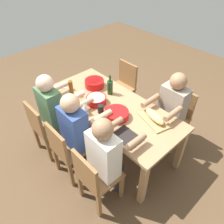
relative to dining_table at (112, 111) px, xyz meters
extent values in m
plane|color=brown|center=(0.00, 0.00, -0.65)|extent=(8.00, 8.00, 0.00)
cube|color=#A87F56|center=(0.00, 0.00, 0.07)|extent=(1.90, 0.84, 0.04)
cube|color=#A87F56|center=(-0.89, -0.36, -0.30)|extent=(0.07, 0.07, 0.70)
cube|color=#A87F56|center=(0.89, -0.36, -0.30)|extent=(0.07, 0.07, 0.70)
cube|color=#A87F56|center=(-0.89, 0.36, -0.30)|extent=(0.07, 0.07, 0.70)
cube|color=#A87F56|center=(0.89, 0.36, -0.30)|extent=(0.07, 0.07, 0.70)
cube|color=olive|center=(0.00, -0.66, -0.22)|extent=(0.40, 0.40, 0.03)
cube|color=olive|center=(0.00, -0.84, 0.00)|extent=(0.38, 0.04, 0.40)
cube|color=olive|center=(-0.17, -0.49, -0.44)|extent=(0.04, 0.04, 0.42)
cube|color=olive|center=(0.17, -0.49, -0.44)|extent=(0.04, 0.04, 0.42)
cube|color=olive|center=(-0.17, -0.83, -0.44)|extent=(0.04, 0.04, 0.42)
cube|color=olive|center=(0.17, -0.83, -0.44)|extent=(0.04, 0.04, 0.42)
cylinder|color=#2D2D38|center=(-0.08, -0.44, -0.43)|extent=(0.11, 0.11, 0.45)
cylinder|color=#2D2D38|center=(0.08, -0.44, -0.43)|extent=(0.11, 0.11, 0.45)
cube|color=#334C8C|center=(0.00, -0.60, 0.07)|extent=(0.34, 0.20, 0.55)
cylinder|color=tan|center=(-0.17, -0.33, 0.19)|extent=(0.07, 0.30, 0.07)
cylinder|color=tan|center=(0.17, -0.33, 0.19)|extent=(0.07, 0.30, 0.07)
sphere|color=tan|center=(0.00, -0.60, 0.44)|extent=(0.21, 0.21, 0.21)
cube|color=olive|center=(0.52, 0.66, -0.22)|extent=(0.40, 0.40, 0.03)
cube|color=olive|center=(0.52, 0.84, 0.00)|extent=(0.38, 0.04, 0.40)
cube|color=olive|center=(0.69, 0.49, -0.44)|extent=(0.04, 0.04, 0.42)
cube|color=olive|center=(0.35, 0.49, -0.44)|extent=(0.04, 0.04, 0.42)
cube|color=olive|center=(0.69, 0.83, -0.44)|extent=(0.04, 0.04, 0.42)
cube|color=olive|center=(0.35, 0.83, -0.44)|extent=(0.04, 0.04, 0.42)
cylinder|color=#2D2D38|center=(0.60, 0.44, -0.43)|extent=(0.11, 0.11, 0.45)
cylinder|color=#2D2D38|center=(0.44, 0.44, -0.43)|extent=(0.11, 0.11, 0.45)
cube|color=gray|center=(0.52, 0.60, 0.07)|extent=(0.34, 0.20, 0.55)
cylinder|color=#9E7251|center=(0.69, 0.33, 0.19)|extent=(0.07, 0.30, 0.07)
cylinder|color=#9E7251|center=(0.35, 0.33, 0.19)|extent=(0.07, 0.30, 0.07)
sphere|color=#9E7251|center=(0.52, 0.60, 0.44)|extent=(0.21, 0.21, 0.21)
cube|color=olive|center=(-0.52, -0.66, -0.22)|extent=(0.40, 0.40, 0.03)
cube|color=olive|center=(-0.52, -0.84, 0.00)|extent=(0.38, 0.04, 0.40)
cube|color=olive|center=(-0.69, -0.49, -0.44)|extent=(0.04, 0.04, 0.42)
cube|color=olive|center=(-0.35, -0.49, -0.44)|extent=(0.04, 0.04, 0.42)
cube|color=olive|center=(-0.69, -0.83, -0.44)|extent=(0.04, 0.04, 0.42)
cube|color=olive|center=(-0.35, -0.83, -0.44)|extent=(0.04, 0.04, 0.42)
cylinder|color=#2D2D38|center=(-0.60, -0.44, -0.43)|extent=(0.11, 0.11, 0.45)
cylinder|color=#2D2D38|center=(-0.44, -0.44, -0.43)|extent=(0.11, 0.11, 0.45)
cube|color=#4C724C|center=(-0.52, -0.60, 0.07)|extent=(0.34, 0.20, 0.55)
cylinder|color=beige|center=(-0.69, -0.33, 0.19)|extent=(0.07, 0.30, 0.07)
cylinder|color=beige|center=(-0.35, -0.33, 0.19)|extent=(0.07, 0.30, 0.07)
sphere|color=beige|center=(-0.52, -0.60, 0.44)|extent=(0.21, 0.21, 0.21)
cube|color=olive|center=(-0.52, 0.66, -0.22)|extent=(0.40, 0.40, 0.03)
cube|color=olive|center=(-0.52, 0.84, 0.00)|extent=(0.38, 0.04, 0.40)
cube|color=olive|center=(-0.35, 0.49, -0.44)|extent=(0.04, 0.04, 0.42)
cube|color=olive|center=(-0.69, 0.49, -0.44)|extent=(0.04, 0.04, 0.42)
cube|color=olive|center=(-0.35, 0.83, -0.44)|extent=(0.04, 0.04, 0.42)
cube|color=olive|center=(-0.69, 0.83, -0.44)|extent=(0.04, 0.04, 0.42)
cube|color=olive|center=(0.52, -0.66, -0.22)|extent=(0.40, 0.40, 0.03)
cube|color=olive|center=(0.52, -0.84, 0.00)|extent=(0.38, 0.04, 0.40)
cube|color=olive|center=(0.35, -0.49, -0.44)|extent=(0.04, 0.04, 0.42)
cube|color=olive|center=(0.69, -0.49, -0.44)|extent=(0.04, 0.04, 0.42)
cube|color=olive|center=(0.35, -0.83, -0.44)|extent=(0.04, 0.04, 0.42)
cube|color=olive|center=(0.69, -0.83, -0.44)|extent=(0.04, 0.04, 0.42)
cylinder|color=#2D2D38|center=(0.44, -0.44, -0.43)|extent=(0.11, 0.11, 0.45)
cylinder|color=#2D2D38|center=(0.60, -0.44, -0.43)|extent=(0.11, 0.11, 0.45)
cube|color=white|center=(0.52, -0.60, 0.07)|extent=(0.34, 0.20, 0.55)
cylinder|color=#9E7251|center=(0.35, -0.33, 0.19)|extent=(0.07, 0.30, 0.07)
cylinder|color=#9E7251|center=(0.69, -0.33, 0.19)|extent=(0.07, 0.30, 0.07)
sphere|color=#9E7251|center=(0.52, -0.60, 0.44)|extent=(0.21, 0.21, 0.21)
cylinder|color=red|center=(-0.18, -0.11, 0.13)|extent=(0.26, 0.26, 0.09)
cylinder|color=beige|center=(-0.18, -0.11, 0.16)|extent=(0.23, 0.23, 0.03)
cylinder|color=red|center=(0.20, -0.11, 0.13)|extent=(0.29, 0.29, 0.09)
cylinder|color=#669E33|center=(0.20, -0.11, 0.16)|extent=(0.26, 0.26, 0.03)
cylinder|color=red|center=(-0.50, 0.12, 0.14)|extent=(0.28, 0.28, 0.11)
cylinder|color=#2D7028|center=(-0.50, 0.12, 0.18)|extent=(0.24, 0.24, 0.04)
cube|color=tan|center=(0.55, 0.17, 0.10)|extent=(0.44, 0.31, 0.02)
ellipsoid|color=tan|center=(0.55, 0.17, 0.15)|extent=(0.34, 0.19, 0.09)
cylinder|color=#193819|center=(-0.21, 0.16, 0.19)|extent=(0.08, 0.08, 0.20)
cylinder|color=#193819|center=(-0.21, 0.16, 0.33)|extent=(0.03, 0.03, 0.09)
cylinder|color=brown|center=(-0.55, -0.25, 0.20)|extent=(0.06, 0.06, 0.22)
cylinder|color=silver|center=(-0.10, -0.35, 0.09)|extent=(0.07, 0.07, 0.01)
cylinder|color=silver|center=(-0.10, -0.35, 0.13)|extent=(0.01, 0.01, 0.07)
cone|color=silver|center=(-0.10, -0.35, 0.21)|extent=(0.08, 0.08, 0.08)
cylinder|color=black|center=(0.01, -0.20, 0.14)|extent=(0.08, 0.08, 0.11)
cube|color=silver|center=(-0.66, -0.26, 0.09)|extent=(0.02, 0.17, 0.01)
cube|color=black|center=(0.52, -0.26, 0.09)|extent=(0.32, 0.23, 0.01)
cube|color=silver|center=(-0.78, -0.25, 0.09)|extent=(0.20, 0.16, 0.01)
camera|label=1|loc=(1.62, -1.50, 1.84)|focal=34.91mm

